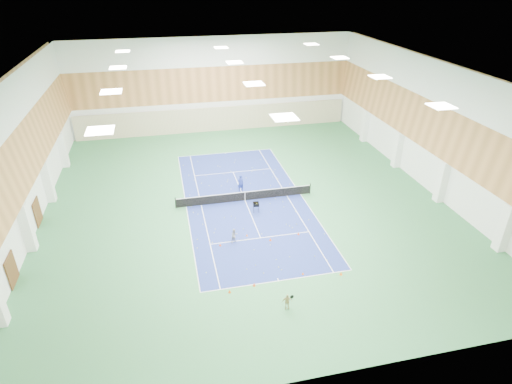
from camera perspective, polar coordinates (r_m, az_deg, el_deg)
ground at (r=40.17m, az=-1.47°, el=-1.15°), size 40.00×40.00×0.00m
room_shell at (r=37.63m, az=-1.58°, el=6.86°), size 36.00×40.00×12.00m
wood_cladding at (r=36.96m, az=-1.63°, el=9.75°), size 36.00×40.00×8.00m
ceiling_light_grid at (r=35.93m, az=-1.71°, el=15.70°), size 21.40×25.40×0.06m
court_surface at (r=40.17m, az=-1.47°, el=-1.15°), size 10.97×23.77×0.01m
tennis_balls_scatter at (r=40.15m, az=-1.47°, el=-1.10°), size 10.57×22.77×0.07m
tennis_net at (r=39.91m, az=-1.48°, el=-0.46°), size 12.80×0.10×1.10m
back_curtain at (r=57.50m, az=-5.45°, el=9.64°), size 35.40×0.16×3.20m
door_left_a at (r=34.13m, az=-29.79°, el=-9.00°), size 0.08×1.80×2.20m
door_left_b at (r=40.65m, az=-27.12°, el=-2.37°), size 0.08×1.80×2.20m
coach at (r=41.53m, az=-2.09°, el=1.22°), size 0.72×0.56×1.74m
child_court at (r=34.08m, az=-2.88°, el=-5.82°), size 0.73×0.68×1.21m
child_apron at (r=28.23m, az=4.16°, el=-14.35°), size 0.68×0.34×1.12m
ball_cart at (r=38.14m, az=-0.01°, el=-2.05°), size 0.58×0.58×0.93m
cone_svc_a at (r=33.99m, az=-4.80°, el=-7.02°), size 0.19×0.19×0.21m
cone_svc_b at (r=35.02m, az=-1.22°, el=-5.76°), size 0.18×0.18×0.20m
cone_svc_c at (r=34.48m, az=1.94°, el=-6.33°), size 0.22×0.22×0.25m
cone_svc_d at (r=35.35m, az=5.67°, el=-5.52°), size 0.21×0.21×0.23m
cone_base_a at (r=29.62m, az=-3.55°, el=-13.06°), size 0.21×0.21×0.23m
cone_base_b at (r=30.08m, az=-0.24°, el=-12.22°), size 0.22×0.22×0.24m
cone_base_c at (r=31.23m, az=6.27°, el=-10.73°), size 0.17×0.17×0.19m
cone_base_d at (r=31.60m, az=11.28°, el=-10.59°), size 0.22×0.22×0.25m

